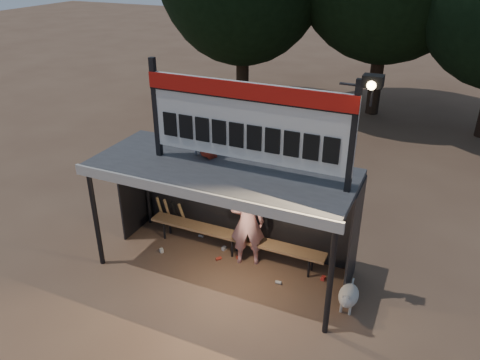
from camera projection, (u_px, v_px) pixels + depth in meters
name	position (u px, v px, depth m)	size (l,w,h in m)	color
ground	(223.00, 267.00, 9.74)	(80.00, 80.00, 0.00)	brown
player	(248.00, 223.00, 9.50)	(0.70, 0.46, 1.92)	white
child_a	(199.00, 132.00, 9.04)	(0.44, 0.34, 0.90)	gray
child_b	(208.00, 134.00, 8.89)	(0.47, 0.31, 0.96)	#A82A19
dugout_shelter	(227.00, 184.00, 9.11)	(5.10, 2.08, 2.32)	#38373A
scoreboard_assembly	(249.00, 120.00, 8.04)	(4.10, 0.27, 1.99)	black
bench	(234.00, 237.00, 9.99)	(4.00, 0.35, 0.48)	#966F47
dog	(348.00, 296.00, 8.52)	(0.36, 0.81, 0.49)	silver
bats	(172.00, 214.00, 10.85)	(0.68, 0.35, 0.84)	#997947
litter	(233.00, 258.00, 9.97)	(3.58, 0.96, 0.08)	red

